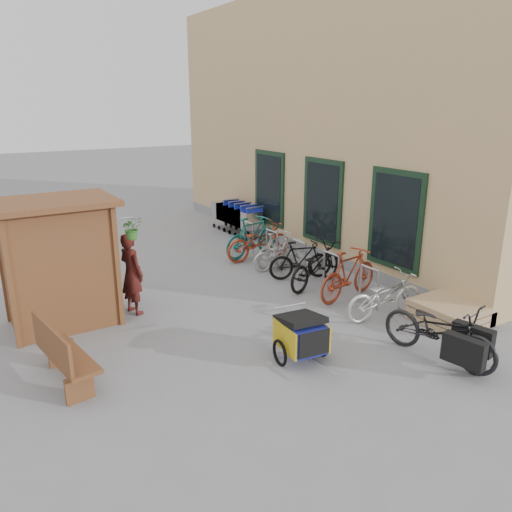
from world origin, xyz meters
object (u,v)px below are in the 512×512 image
kiosk (52,246)px  bike_1 (349,274)px  bike_6 (259,241)px  bike_7 (252,237)px  bike_0 (385,296)px  bike_3 (301,260)px  bike_4 (280,254)px  person_kiosk (132,273)px  shopping_carts (236,214)px  pallet_stack (447,313)px  bike_2 (315,265)px  child_trailer (301,334)px  bike_5 (277,249)px  cargo_bike (441,331)px  bench (62,354)px

kiosk → bike_1: size_ratio=1.37×
bike_1 → bike_6: bearing=-7.7°
bike_6 → bike_7: 0.35m
bike_0 → bike_3: bearing=7.1°
kiosk → bike_7: size_ratio=1.35×
bike_4 → bike_6: bearing=6.4°
person_kiosk → bike_6: bearing=-84.2°
shopping_carts → bike_0: bearing=-96.6°
pallet_stack → bike_2: (-0.87, 2.95, 0.29)m
pallet_stack → bike_4: bike_4 is taller
child_trailer → person_kiosk: size_ratio=0.87×
bike_1 → bike_7: bearing=-7.9°
child_trailer → bike_2: (2.36, 2.60, 0.04)m
shopping_carts → bike_5: 3.55m
shopping_carts → bike_7: bearing=-109.8°
bike_3 → bike_5: 1.15m
child_trailer → cargo_bike: cargo_bike is taller
pallet_stack → shopping_carts: shopping_carts is taller
pallet_stack → child_trailer: 3.26m
bench → bike_5: bearing=18.9°
cargo_bike → bike_0: cargo_bike is taller
cargo_bike → bike_3: (0.47, 4.39, -0.05)m
bike_2 → bike_5: 1.73m
bike_0 → bike_4: (-0.01, 3.55, -0.05)m
pallet_stack → bike_6: bike_6 is taller
bike_2 → bike_3: 0.58m
cargo_bike → bike_2: 3.84m
shopping_carts → bike_5: size_ratio=1.58×
bike_0 → bike_1: size_ratio=0.96×
bench → bike_3: size_ratio=1.01×
pallet_stack → bike_4: size_ratio=0.78×
bike_3 → bike_7: bearing=19.8°
bike_2 → bike_7: (-0.01, 2.77, 0.05)m
bike_2 → bike_5: size_ratio=1.26×
child_trailer → bike_0: (2.39, 0.49, -0.01)m
kiosk → bike_0: 6.33m
bench → bike_4: 6.44m
bench → bike_5: 6.65m
kiosk → bike_1: kiosk is taller
bike_3 → person_kiosk: bearing=107.2°
bike_2 → bike_3: bike_2 is taller
child_trailer → bike_3: bearing=60.1°
shopping_carts → child_trailer: size_ratio=1.65×
bench → bike_2: bike_2 is taller
pallet_stack → cargo_bike: cargo_bike is taller
shopping_carts → bike_2: size_ratio=1.25×
pallet_stack → bike_2: bike_2 is taller
bike_1 → bike_3: size_ratio=1.16×
bench → bike_3: (5.82, 1.88, -0.02)m
person_kiosk → bike_0: 4.98m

